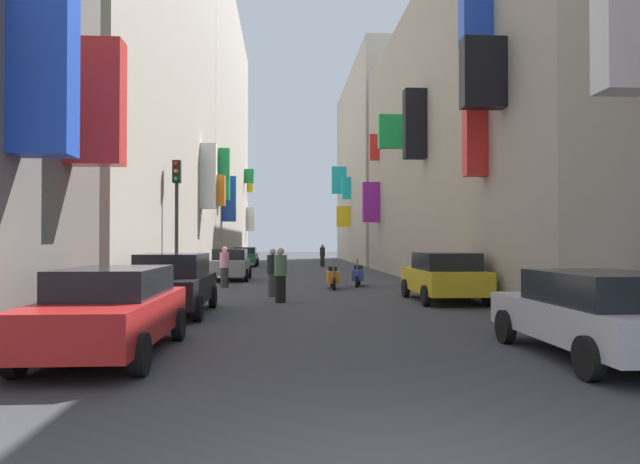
{
  "coord_description": "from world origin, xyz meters",
  "views": [
    {
      "loc": [
        -1.07,
        -4.12,
        1.84
      ],
      "look_at": [
        0.69,
        23.09,
        2.3
      ],
      "focal_mm": 32.21,
      "sensor_mm": 36.0,
      "label": 1
    }
  ],
  "objects_px": {
    "scooter_orange": "(333,277)",
    "parked_car_green": "(245,256)",
    "parked_car_grey": "(230,264)",
    "parked_car_red": "(111,309)",
    "scooter_red": "(280,262)",
    "pedestrian_near_left": "(273,273)",
    "parked_car_black": "(172,283)",
    "pedestrian_mid_street": "(322,256)",
    "parked_car_yellow": "(444,276)",
    "parked_car_silver": "(599,313)",
    "traffic_light_near_corner": "(177,204)",
    "pedestrian_near_right": "(281,275)",
    "pedestrian_crossing": "(224,267)",
    "scooter_blue": "(358,275)"
  },
  "relations": [
    {
      "from": "scooter_orange",
      "to": "parked_car_green",
      "type": "bearing_deg",
      "value": 102.98
    },
    {
      "from": "parked_car_grey",
      "to": "parked_car_red",
      "type": "bearing_deg",
      "value": -90.74
    },
    {
      "from": "parked_car_green",
      "to": "scooter_red",
      "type": "height_order",
      "value": "parked_car_green"
    },
    {
      "from": "parked_car_grey",
      "to": "scooter_red",
      "type": "bearing_deg",
      "value": 79.0
    },
    {
      "from": "parked_car_red",
      "to": "pedestrian_near_left",
      "type": "height_order",
      "value": "pedestrian_near_left"
    },
    {
      "from": "parked_car_black",
      "to": "pedestrian_mid_street",
      "type": "distance_m",
      "value": 27.72
    },
    {
      "from": "parked_car_yellow",
      "to": "pedestrian_near_left",
      "type": "bearing_deg",
      "value": 160.6
    },
    {
      "from": "pedestrian_mid_street",
      "to": "parked_car_silver",
      "type": "bearing_deg",
      "value": -86.46
    },
    {
      "from": "parked_car_red",
      "to": "parked_car_green",
      "type": "bearing_deg",
      "value": 90.08
    },
    {
      "from": "scooter_red",
      "to": "pedestrian_near_left",
      "type": "relative_size",
      "value": 1.17
    },
    {
      "from": "parked_car_silver",
      "to": "traffic_light_near_corner",
      "type": "xyz_separation_m",
      "value": [
        -8.48,
        10.57,
        2.35
      ]
    },
    {
      "from": "parked_car_green",
      "to": "parked_car_black",
      "type": "relative_size",
      "value": 0.97
    },
    {
      "from": "parked_car_grey",
      "to": "parked_car_silver",
      "type": "xyz_separation_m",
      "value": [
        7.49,
        -19.04,
        -0.05
      ]
    },
    {
      "from": "scooter_orange",
      "to": "pedestrian_near_right",
      "type": "relative_size",
      "value": 1.19
    },
    {
      "from": "parked_car_grey",
      "to": "pedestrian_near_right",
      "type": "distance_m",
      "value": 10.64
    },
    {
      "from": "parked_car_black",
      "to": "pedestrian_near_right",
      "type": "distance_m",
      "value": 3.74
    },
    {
      "from": "pedestrian_crossing",
      "to": "pedestrian_mid_street",
      "type": "bearing_deg",
      "value": 74.33
    },
    {
      "from": "parked_car_silver",
      "to": "scooter_blue",
      "type": "xyz_separation_m",
      "value": [
        -1.85,
        14.87,
        -0.27
      ]
    },
    {
      "from": "parked_car_green",
      "to": "parked_car_red",
      "type": "bearing_deg",
      "value": -89.92
    },
    {
      "from": "parked_car_yellow",
      "to": "scooter_orange",
      "type": "bearing_deg",
      "value": 121.43
    },
    {
      "from": "parked_car_green",
      "to": "traffic_light_near_corner",
      "type": "relative_size",
      "value": 0.91
    },
    {
      "from": "parked_car_black",
      "to": "traffic_light_near_corner",
      "type": "bearing_deg",
      "value": 99.14
    },
    {
      "from": "parked_car_red",
      "to": "traffic_light_near_corner",
      "type": "bearing_deg",
      "value": 94.42
    },
    {
      "from": "parked_car_grey",
      "to": "parked_car_green",
      "type": "bearing_deg",
      "value": 91.06
    },
    {
      "from": "parked_car_green",
      "to": "parked_car_yellow",
      "type": "bearing_deg",
      "value": -73.1
    },
    {
      "from": "parked_car_black",
      "to": "scooter_orange",
      "type": "distance_m",
      "value": 8.87
    },
    {
      "from": "parked_car_yellow",
      "to": "pedestrian_crossing",
      "type": "relative_size",
      "value": 2.48
    },
    {
      "from": "pedestrian_near_right",
      "to": "scooter_red",
      "type": "bearing_deg",
      "value": 90.42
    },
    {
      "from": "parked_car_green",
      "to": "scooter_blue",
      "type": "xyz_separation_m",
      "value": [
        5.92,
        -19.44,
        -0.29
      ]
    },
    {
      "from": "parked_car_grey",
      "to": "scooter_orange",
      "type": "height_order",
      "value": "parked_car_grey"
    },
    {
      "from": "scooter_orange",
      "to": "pedestrian_near_left",
      "type": "bearing_deg",
      "value": -126.83
    },
    {
      "from": "parked_car_green",
      "to": "pedestrian_near_left",
      "type": "bearing_deg",
      "value": -84.05
    },
    {
      "from": "scooter_red",
      "to": "traffic_light_near_corner",
      "type": "xyz_separation_m",
      "value": [
        -3.3,
        -20.31,
        2.61
      ]
    },
    {
      "from": "parked_car_silver",
      "to": "scooter_orange",
      "type": "bearing_deg",
      "value": 102.42
    },
    {
      "from": "pedestrian_near_left",
      "to": "pedestrian_crossing",
      "type": "bearing_deg",
      "value": 116.5
    },
    {
      "from": "scooter_blue",
      "to": "scooter_orange",
      "type": "xyz_separation_m",
      "value": [
        -1.15,
        -1.24,
        0.0
      ]
    },
    {
      "from": "scooter_blue",
      "to": "pedestrian_near_left",
      "type": "height_order",
      "value": "pedestrian_near_left"
    },
    {
      "from": "parked_car_red",
      "to": "scooter_orange",
      "type": "height_order",
      "value": "parked_car_red"
    },
    {
      "from": "traffic_light_near_corner",
      "to": "pedestrian_near_right",
      "type": "bearing_deg",
      "value": -28.58
    },
    {
      "from": "pedestrian_near_left",
      "to": "parked_car_green",
      "type": "bearing_deg",
      "value": 95.95
    },
    {
      "from": "parked_car_grey",
      "to": "traffic_light_near_corner",
      "type": "bearing_deg",
      "value": -96.69
    },
    {
      "from": "scooter_blue",
      "to": "pedestrian_mid_street",
      "type": "xyz_separation_m",
      "value": [
        -0.21,
        18.41,
        0.35
      ]
    },
    {
      "from": "traffic_light_near_corner",
      "to": "parked_car_grey",
      "type": "bearing_deg",
      "value": 83.31
    },
    {
      "from": "parked_car_green",
      "to": "scooter_blue",
      "type": "bearing_deg",
      "value": -73.06
    },
    {
      "from": "parked_car_silver",
      "to": "scooter_blue",
      "type": "relative_size",
      "value": 2.35
    },
    {
      "from": "parked_car_grey",
      "to": "parked_car_yellow",
      "type": "xyz_separation_m",
      "value": [
        7.5,
        -10.34,
        0.01
      ]
    },
    {
      "from": "pedestrian_crossing",
      "to": "parked_car_yellow",
      "type": "bearing_deg",
      "value": -38.87
    },
    {
      "from": "parked_car_green",
      "to": "parked_car_red",
      "type": "xyz_separation_m",
      "value": [
        0.05,
        -33.53,
        -0.0
      ]
    },
    {
      "from": "parked_car_black",
      "to": "pedestrian_mid_street",
      "type": "xyz_separation_m",
      "value": [
        5.71,
        27.13,
        0.02
      ]
    },
    {
      "from": "parked_car_grey",
      "to": "traffic_light_near_corner",
      "type": "xyz_separation_m",
      "value": [
        -0.99,
        -8.47,
        2.3
      ]
    }
  ]
}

